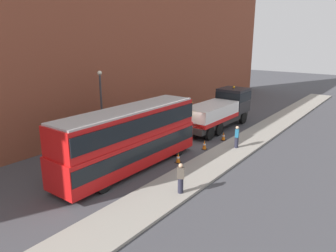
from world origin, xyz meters
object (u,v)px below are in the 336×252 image
double_decker_bus (130,136)px  pedestrian_bystander (237,137)px  pedestrian_onlooker (181,179)px  street_lamp (101,101)px  recovery_tow_truck (220,110)px  traffic_cone_midway (204,145)px  traffic_cone_near_bus (178,158)px  traffic_cone_near_truck (224,136)px

double_decker_bus → pedestrian_bystander: bearing=-26.8°
pedestrian_onlooker → street_lamp: size_ratio=0.29×
pedestrian_onlooker → pedestrian_bystander: same height
recovery_tow_truck → traffic_cone_midway: 6.53m
pedestrian_bystander → street_lamp: street_lamp is taller
pedestrian_onlooker → traffic_cone_near_bus: pedestrian_onlooker is taller
traffic_cone_near_bus → traffic_cone_near_truck: size_ratio=1.00×
recovery_tow_truck → street_lamp: (-9.57, 5.54, 1.71)m
traffic_cone_near_bus → traffic_cone_near_truck: bearing=-1.9°
traffic_cone_near_bus → street_lamp: (-0.07, 7.42, 3.13)m
pedestrian_onlooker → double_decker_bus: bearing=45.5°
traffic_cone_midway → recovery_tow_truck: bearing=17.8°
double_decker_bus → street_lamp: (2.67, 5.53, 1.24)m
double_decker_bus → pedestrian_bystander: double_decker_bus is taller
recovery_tow_truck → pedestrian_bystander: recovery_tow_truck is taller
traffic_cone_near_truck → street_lamp: 10.42m
traffic_cone_midway → traffic_cone_near_truck: same height
pedestrian_bystander → street_lamp: size_ratio=0.29×
traffic_cone_near_truck → double_decker_bus: bearing=166.9°
pedestrian_bystander → pedestrian_onlooker: bearing=77.5°
recovery_tow_truck → traffic_cone_near_truck: size_ratio=14.10×
street_lamp → traffic_cone_midway: bearing=-65.0°
traffic_cone_midway → double_decker_bus: bearing=162.4°
double_decker_bus → traffic_cone_midway: bearing=-17.2°
double_decker_bus → pedestrian_onlooker: 4.93m
pedestrian_bystander → traffic_cone_near_truck: bearing=-55.6°
double_decker_bus → recovery_tow_truck: bearing=0.4°
double_decker_bus → street_lamp: 6.27m
street_lamp → pedestrian_bystander: bearing=-62.4°
pedestrian_onlooker → traffic_cone_near_truck: pedestrian_onlooker is taller
recovery_tow_truck → traffic_cone_midway: size_ratio=14.10×
recovery_tow_truck → pedestrian_onlooker: 14.07m
pedestrian_bystander → traffic_cone_near_bus: (-4.87, 2.03, -0.64)m
traffic_cone_midway → pedestrian_onlooker: bearing=-159.3°
street_lamp → pedestrian_onlooker: bearing=-109.9°
recovery_tow_truck → traffic_cone_near_bus: (-9.50, -1.88, -1.42)m
double_decker_bus → traffic_cone_near_bus: bearing=-34.1°
pedestrian_bystander → traffic_cone_near_bus: size_ratio=2.38×
traffic_cone_near_bus → pedestrian_onlooker: bearing=-143.5°
recovery_tow_truck → traffic_cone_near_bus: recovery_tow_truck is taller
pedestrian_bystander → traffic_cone_midway: 2.52m
traffic_cone_near_bus → street_lamp: street_lamp is taller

